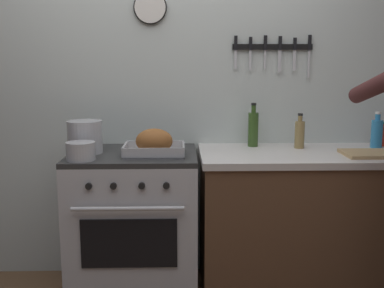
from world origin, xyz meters
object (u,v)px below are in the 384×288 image
Objects in this scene: cutting_board at (374,154)px; bottle_hot_sauce at (382,136)px; saucepan at (81,151)px; bottle_vinegar at (300,134)px; bottle_olive_oil at (253,128)px; bottle_dish_soap at (377,133)px; roasting_pan at (154,144)px; stove at (135,224)px; stock_pot at (85,137)px.

bottle_hot_sauce reaches higher than cutting_board.
bottle_vinegar is (1.31, 0.33, 0.04)m from saucepan.
bottle_dish_soap is at bearing -5.25° from bottle_olive_oil.
bottle_olive_oil reaches higher than bottle_dish_soap.
roasting_pan and bottle_hot_sauce have the same top height.
cutting_board is 0.36m from bottle_hot_sauce.
roasting_pan is 1.25× the size of bottle_olive_oil.
bottle_dish_soap is (1.53, 0.12, 0.55)m from stove.
cutting_board is 1.28× the size of bottle_olive_oil.
stock_pot reaches higher than bottle_hot_sauce.
cutting_board is at bearing -32.52° from bottle_vinegar.
roasting_pan is at bearing -11.97° from stock_pot.
saucepan is 1.02× the size of bottle_hot_sauce.
stove is 1.50m from cutting_board.
cutting_board is at bearing -4.74° from stove.
stock_pot is 1.31× the size of bottle_hot_sauce.
stove is 5.68× the size of bottle_hot_sauce.
stove is 4.35× the size of stock_pot.
bottle_hot_sauce is (0.84, -0.00, -0.05)m from bottle_olive_oil.
bottle_olive_oil is (0.62, 0.28, 0.05)m from roasting_pan.
bottle_dish_soap reaches higher than bottle_vinegar.
bottle_olive_oil is 1.22× the size of bottle_dish_soap.
saucepan is (-0.40, -0.12, -0.02)m from roasting_pan.
saucepan is (-0.27, -0.20, 0.50)m from stove.
saucepan is 0.73× the size of bottle_vinegar.
bottle_hot_sauce is 0.56m from bottle_vinegar.
bottle_hot_sauce is at bearing 11.91° from saucepan.
bottle_olive_oil is at bearing 174.75° from bottle_dish_soap.
bottle_dish_soap reaches higher than cutting_board.
bottle_dish_soap reaches higher than stock_pot.
stock_pot is at bearing -169.54° from bottle_olive_oil.
bottle_dish_soap is at bearing -135.01° from bottle_hot_sauce.
stock_pot is 1.33m from bottle_vinegar.
bottle_vinegar is at bearing 13.09° from roasting_pan.
stock_pot is 0.94× the size of bottle_vinegar.
saucepan is 0.70× the size of bottle_dish_soap.
stock_pot is at bearing -174.74° from bottle_vinegar.
stock_pot is 0.74× the size of bottle_olive_oil.
bottle_dish_soap is (0.78, -0.07, -0.02)m from bottle_olive_oil.
bottle_vinegar is at bearing 5.26° from stock_pot.
cutting_board is 1.63× the size of bottle_vinegar.
saucepan is at bearing -85.51° from stock_pot.
bottle_dish_soap reaches higher than bottle_hot_sauce.
cutting_board reaches higher than stove.
bottle_dish_soap is at bearing 3.80° from stock_pot.
saucepan reaches higher than stove.
bottle_dish_soap reaches higher than stove.
roasting_pan is 1.41m from bottle_dish_soap.
stove is at bearing 36.98° from saucepan.
roasting_pan reaches higher than stove.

